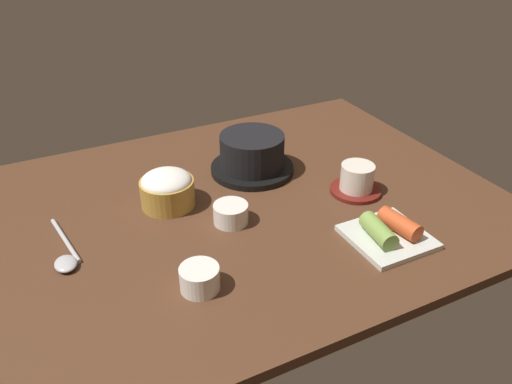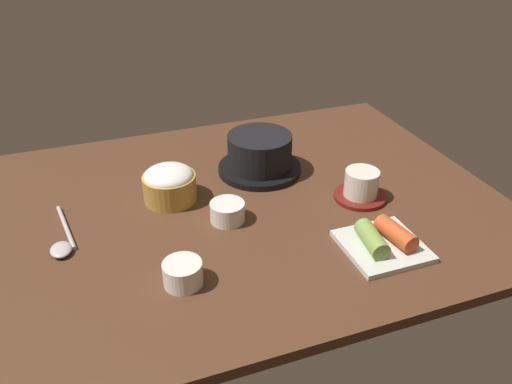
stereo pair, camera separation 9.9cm
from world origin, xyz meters
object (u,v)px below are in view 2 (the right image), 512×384
(spoon, at_px, (63,242))
(side_bowl_near, at_px, (183,273))
(tea_cup_with_saucer, at_px, (361,186))
(stone_pot, at_px, (260,154))
(rice_bowl, at_px, (169,183))
(banchan_cup_center, at_px, (227,211))
(kimchi_plate, at_px, (383,241))

(spoon, bearing_deg, side_bowl_near, -44.09)
(tea_cup_with_saucer, height_order, spoon, tea_cup_with_saucer)
(stone_pot, distance_m, side_bowl_near, 0.39)
(rice_bowl, bearing_deg, side_bowl_near, -97.60)
(banchan_cup_center, xyz_separation_m, side_bowl_near, (-0.12, -0.14, 0.00))
(rice_bowl, xyz_separation_m, side_bowl_near, (-0.03, -0.25, -0.02))
(stone_pot, relative_size, rice_bowl, 1.72)
(rice_bowl, bearing_deg, tea_cup_with_saucer, -19.41)
(stone_pot, distance_m, tea_cup_with_saucer, 0.23)
(stone_pot, xyz_separation_m, tea_cup_with_saucer, (0.15, -0.17, -0.01))
(kimchi_plate, height_order, spoon, kimchi_plate)
(kimchi_plate, height_order, side_bowl_near, kimchi_plate)
(banchan_cup_center, relative_size, kimchi_plate, 0.48)
(rice_bowl, xyz_separation_m, tea_cup_with_saucer, (0.35, -0.12, -0.01))
(kimchi_plate, bearing_deg, stone_pot, 107.08)
(rice_bowl, xyz_separation_m, kimchi_plate, (0.31, -0.28, -0.02))
(stone_pot, bearing_deg, banchan_cup_center, -127.78)
(rice_bowl, height_order, spoon, rice_bowl)
(stone_pot, xyz_separation_m, spoon, (-0.41, -0.13, -0.03))
(banchan_cup_center, xyz_separation_m, spoon, (-0.29, 0.02, -0.01))
(side_bowl_near, height_order, spoon, side_bowl_near)
(spoon, bearing_deg, stone_pot, 17.83)
(rice_bowl, relative_size, banchan_cup_center, 1.62)
(rice_bowl, distance_m, kimchi_plate, 0.42)
(stone_pot, distance_m, rice_bowl, 0.21)
(tea_cup_with_saucer, relative_size, side_bowl_near, 1.66)
(banchan_cup_center, height_order, kimchi_plate, kimchi_plate)
(stone_pot, distance_m, banchan_cup_center, 0.20)
(rice_bowl, height_order, kimchi_plate, rice_bowl)
(kimchi_plate, bearing_deg, rice_bowl, 137.37)
(side_bowl_near, bearing_deg, kimchi_plate, -4.97)
(kimchi_plate, distance_m, spoon, 0.55)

